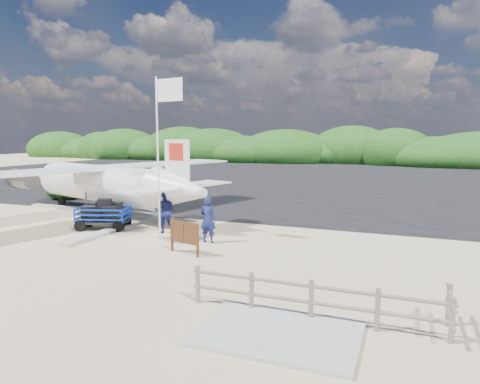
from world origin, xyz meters
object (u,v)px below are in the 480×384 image
object	(u,v)px
crew_a	(208,220)
aircraft_large	(422,185)
baggage_cart	(104,229)
crew_b	(165,211)
aircraft_small	(225,172)
flagpole	(160,239)
signboard	(185,254)

from	to	relation	value
crew_a	aircraft_large	world-z (taller)	aircraft_large
baggage_cart	crew_a	distance (m)	5.74
crew_a	aircraft_large	xyz separation A→B (m)	(8.65, 25.23, -0.96)
crew_a	crew_b	distance (m)	2.76
crew_b	aircraft_small	world-z (taller)	crew_b
crew_a	crew_b	world-z (taller)	crew_b
aircraft_large	crew_a	bearing A→B (deg)	89.06
baggage_cart	crew_b	world-z (taller)	crew_b
baggage_cart	crew_b	bearing A→B (deg)	-9.07
crew_b	aircraft_small	xyz separation A→B (m)	(-10.74, 31.16, -0.99)
flagpole	crew_a	bearing A→B (deg)	6.70
aircraft_large	aircraft_small	size ratio (longest dim) A/B	2.40
aircraft_large	aircraft_small	bearing A→B (deg)	0.69
signboard	aircraft_large	size ratio (longest dim) A/B	0.09
flagpole	aircraft_small	distance (m)	34.22
flagpole	signboard	xyz separation A→B (m)	(2.10, -1.65, 0.00)
baggage_cart	signboard	xyz separation A→B (m)	(5.60, -2.35, 0.00)
signboard	aircraft_small	size ratio (longest dim) A/B	0.21
flagpole	signboard	distance (m)	2.68
flagpole	crew_b	bearing A→B (deg)	111.50
aircraft_small	signboard	bearing A→B (deg)	69.53
aircraft_small	crew_b	bearing A→B (deg)	67.16
crew_a	baggage_cart	bearing A→B (deg)	-4.97
baggage_cart	crew_a	world-z (taller)	crew_a
baggage_cart	aircraft_small	distance (m)	32.56
crew_b	aircraft_large	distance (m)	26.81
baggage_cart	aircraft_small	world-z (taller)	aircraft_small
signboard	aircraft_small	bearing A→B (deg)	128.19
baggage_cart	crew_a	xyz separation A→B (m)	(5.65, -0.44, 0.96)
signboard	aircraft_small	distance (m)	36.50
flagpole	aircraft_large	size ratio (longest dim) A/B	0.38
baggage_cart	aircraft_small	size ratio (longest dim) A/B	0.34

